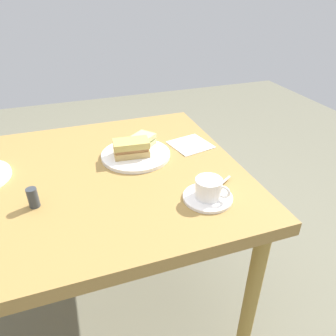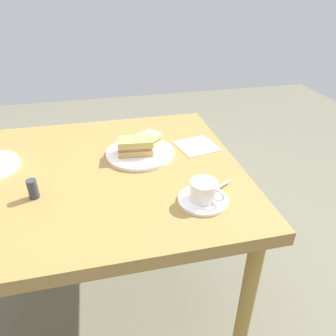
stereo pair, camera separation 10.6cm
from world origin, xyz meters
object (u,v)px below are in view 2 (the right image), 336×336
Objects in this scene: sandwich_front at (135,146)px; salt_shaker at (33,189)px; napkin at (197,146)px; coffee_saucer at (203,200)px; coffee_cup at (204,190)px; sandwich_plate at (140,153)px; sandwich_back at (145,141)px; dining_table at (77,189)px; spoon at (218,188)px.

sandwich_front is 2.18× the size of salt_shaker.
coffee_saucer is at bearing -104.39° from napkin.
coffee_cup is 1.50× the size of salt_shaker.
sandwich_plate is 1.83× the size of sandwich_back.
dining_table is 7.67× the size of coffee_saucer.
napkin is at bearing -6.22° from sandwich_back.
sandwich_plate reaches higher than coffee_saucer.
sandwich_plate is 3.01× the size of spoon.
coffee_saucer is at bearing -66.99° from sandwich_plate.
spoon is at bearing -55.06° from sandwich_plate.
coffee_saucer is (0.12, -0.39, -0.03)m from sandwich_back.
sandwich_back is 2.28× the size of salt_shaker.
spoon is at bearing -95.01° from napkin.
salt_shaker is (-0.35, -0.20, -0.01)m from sandwich_front.
napkin is at bearing 75.83° from coffee_cup.
spoon is at bearing -25.56° from dining_table.
salt_shaker is at bearing 170.51° from spoon.
sandwich_front reaches higher than sandwich_plate.
sandwich_front reaches higher than coffee_cup.
coffee_saucer reaches higher than napkin.
sandwich_plate is 1.92× the size of sandwich_front.
sandwich_plate is at bearing 17.64° from dining_table.
dining_table is 0.49m from coffee_cup.
coffee_cup is at bearing -63.75° from sandwich_front.
sandwich_front is 0.89× the size of coffee_saucer.
sandwich_back is 0.41m from coffee_saucer.
napkin is (0.26, 0.03, -0.04)m from sandwich_front.
coffee_saucer is at bearing -73.10° from sandwich_back.
coffee_cup is (0.15, -0.35, 0.04)m from sandwich_plate.
sandwich_front is 0.38m from coffee_saucer.
coffee_cup is 0.54m from salt_shaker.
sandwich_back is (0.28, 0.12, 0.11)m from dining_table.
coffee_cup reaches higher than sandwich_plate.
sandwich_plate reaches higher than dining_table.
sandwich_plate is 0.38m from coffee_cup.
dining_table is 12.55× the size of coffee_cup.
coffee_cup is at bearing -104.17° from napkin.
dining_table is at bearing -156.54° from sandwich_back.
coffee_saucer is at bearing -33.48° from dining_table.
sandwich_plate is 1.70× the size of coffee_saucer.
sandwich_back is at bearing 107.01° from coffee_cup.
napkin is (0.21, -0.02, -0.03)m from sandwich_back.
sandwich_back is at bearing 106.90° from coffee_saucer.
coffee_saucer is 0.08m from spoon.
coffee_saucer is at bearing -147.20° from spoon.
coffee_cup is (0.40, -0.27, 0.11)m from dining_table.
dining_table is 4.51× the size of sandwich_plate.
dining_table is at bearing -163.26° from sandwich_front.
sandwich_back is 0.93× the size of coffee_saucer.
coffee_cup is 0.08m from spoon.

